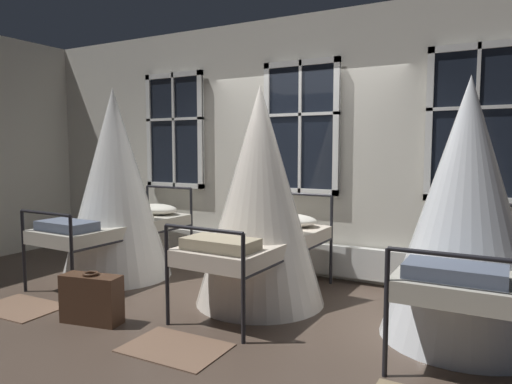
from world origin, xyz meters
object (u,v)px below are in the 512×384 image
Objects in this scene: cot_first at (115,186)px; cot_second at (260,199)px; cot_third at (466,214)px; suitcase_dark at (92,299)px.

cot_first reaches higher than cot_second.
cot_second reaches higher than cot_third.
cot_second is at bearing 89.64° from cot_third.
cot_second is (2.01, -0.00, -0.05)m from cot_first.
cot_second is 1.91m from cot_third.
cot_first reaches higher than cot_third.
cot_second is 3.76× the size of suitcase_dark.
cot_third is (1.91, -0.01, -0.02)m from cot_second.
cot_second is at bearing -88.40° from cot_first.
cot_third reaches higher than suitcase_dark.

